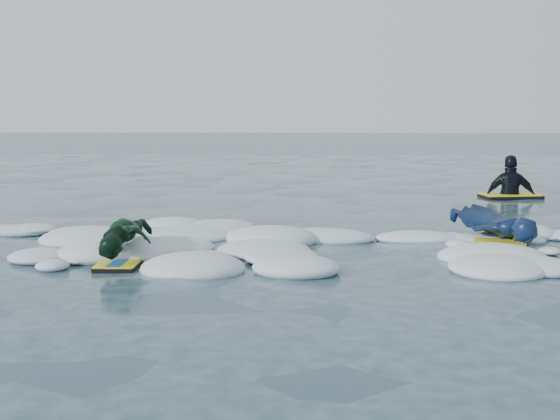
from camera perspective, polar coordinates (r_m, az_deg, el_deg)
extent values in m
plane|color=#1C2C45|center=(7.76, 0.33, -4.24)|extent=(120.00, 120.00, 0.00)
cube|color=black|center=(8.98, 17.45, -2.71)|extent=(0.98, 1.30, 0.06)
cube|color=yellow|center=(8.97, 17.46, -2.47)|extent=(0.95, 1.27, 0.02)
imported|color=#0B1E52|center=(9.18, 17.11, -1.10)|extent=(1.01, 1.84, 0.42)
cube|color=black|center=(7.75, -12.76, -4.22)|extent=(0.46, 0.81, 0.04)
cube|color=yellow|center=(7.75, -12.77, -4.02)|extent=(0.44, 0.79, 0.01)
cube|color=#165CAC|center=(7.74, -12.77, -3.95)|extent=(0.16, 0.76, 0.00)
imported|color=#0E351D|center=(7.90, -12.43, -2.35)|extent=(0.60, 1.21, 0.46)
cube|color=black|center=(14.42, 18.22, 1.06)|extent=(1.22, 0.80, 0.06)
cube|color=yellow|center=(14.42, 18.22, 1.21)|extent=(1.19, 0.77, 0.02)
imported|color=black|center=(14.43, 18.21, 0.90)|extent=(1.03, 0.53, 1.70)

